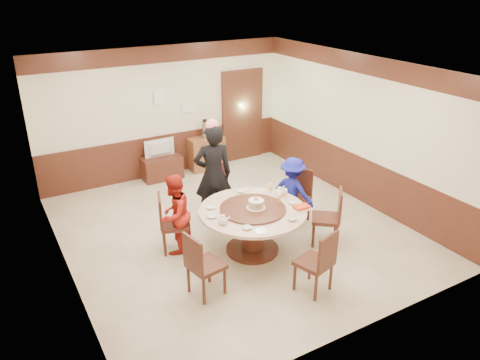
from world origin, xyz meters
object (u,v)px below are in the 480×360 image
person_standing (213,175)px  person_red (174,214)px  thermos (205,130)px  shrimp_platter (301,208)px  banquet_table (253,222)px  birthday_cake (256,204)px  tv_stand (162,168)px  television (161,149)px  side_cabinet (206,153)px  person_blue (292,191)px

person_standing → person_red: person_standing is taller
person_red → thermos: 3.52m
thermos → person_standing: bearing=-112.8°
person_standing → shrimp_platter: 1.73m
banquet_table → person_standing: size_ratio=0.92×
birthday_cake → tv_stand: 3.59m
tv_stand → television: (0.00, 0.00, 0.44)m
person_standing → thermos: bearing=-98.0°
person_standing → side_cabinet: size_ratio=2.29×
person_red → shrimp_platter: person_red is taller
birthday_cake → side_cabinet: size_ratio=0.37×
person_red → side_cabinet: bearing=-160.6°
television → side_cabinet: (1.10, 0.03, -0.32)m
shrimp_platter → thermos: 3.92m
person_blue → thermos: 3.10m
banquet_table → birthday_cake: birthday_cake is taller
person_standing → shrimp_platter: size_ratio=6.10×
birthday_cake → side_cabinet: bearing=76.2°
side_cabinet → thermos: 0.57m
birthday_cake → television: size_ratio=0.44×
person_standing → tv_stand: (-0.10, 2.32, -0.67)m
person_standing → person_blue: bearing=163.2°
banquet_table → side_cabinet: bearing=75.5°
person_blue → tv_stand: size_ratio=1.46×
shrimp_platter → television: (-0.84, 3.88, -0.09)m
banquet_table → person_standing: bearing=94.2°
banquet_table → television: 3.51m
tv_stand → banquet_table: bearing=-87.0°
birthday_cake → tv_stand: (-0.22, 3.53, -0.60)m
shrimp_platter → banquet_table: bearing=150.4°
thermos → birthday_cake: bearing=-103.5°
person_standing → person_blue: (1.18, -0.72, -0.29)m
shrimp_platter → side_cabinet: size_ratio=0.38×
birthday_cake → side_cabinet: 3.70m
tv_stand → birthday_cake: bearing=-86.4°
birthday_cake → shrimp_platter: (0.62, -0.35, -0.07)m
person_red → thermos: size_ratio=3.46×
person_red → shrimp_platter: (1.72, -1.00, 0.12)m
tv_stand → television: television is taller
tv_stand → thermos: (1.08, 0.03, 0.69)m
tv_stand → person_blue: bearing=-67.3°
television → person_red: bearing=71.5°
person_standing → shrimp_platter: person_standing is taller
person_red → tv_stand: person_red is taller
person_blue → shrimp_platter: (-0.43, -0.84, 0.16)m
person_standing → person_red: size_ratio=1.39×
person_red → television: size_ratio=1.97×
person_standing → side_cabinet: 2.61m
person_blue → thermos: size_ratio=3.27×
television → thermos: thermos is taller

